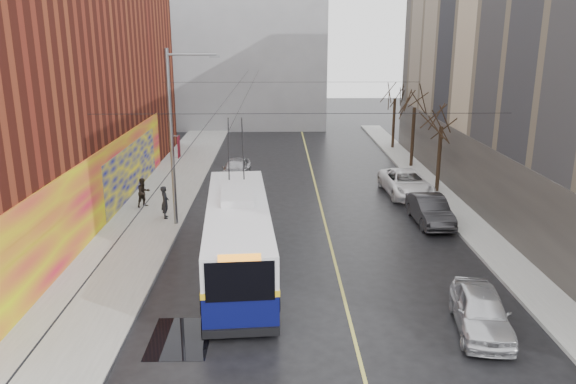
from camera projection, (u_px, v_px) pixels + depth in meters
name	position (u px, v px, depth m)	size (l,w,h in m)	color
ground	(307.00, 319.00, 19.74)	(140.00, 140.00, 0.00)	black
sidewalk_left	(152.00, 213.00, 31.12)	(4.00, 60.00, 0.15)	gray
sidewalk_right	(456.00, 211.00, 31.43)	(2.00, 60.00, 0.15)	gray
lane_line	(320.00, 203.00, 33.24)	(0.12, 50.00, 0.01)	#BFB74C
building_left	(6.00, 84.00, 31.01)	(12.11, 36.00, 14.00)	#571A11
building_far	(231.00, 40.00, 60.45)	(20.50, 12.10, 18.00)	gray
streetlight_pole	(174.00, 134.00, 27.93)	(2.65, 0.60, 9.00)	slate
catenary_wires	(250.00, 95.00, 32.20)	(18.00, 60.00, 0.22)	black
tree_near	(442.00, 114.00, 33.94)	(3.20, 3.20, 6.40)	black
tree_mid	(415.00, 97.00, 40.60)	(3.20, 3.20, 6.68)	black
tree_far	(395.00, 89.00, 47.37)	(3.20, 3.20, 6.57)	black
puddle	(180.00, 338.00, 18.46)	(1.95, 2.74, 0.01)	black
pigeons_flying	(262.00, 95.00, 28.22)	(5.44, 3.89, 2.02)	slate
trolleybus	(238.00, 235.00, 23.41)	(3.47, 12.00, 5.62)	#080B42
parked_car_a	(481.00, 311.00, 18.80)	(1.70, 4.21, 1.44)	silver
parked_car_b	(430.00, 210.00, 29.46)	(1.56, 4.46, 1.47)	#272729
parked_car_c	(406.00, 183.00, 34.70)	(2.52, 5.46, 1.52)	white
following_car	(236.00, 169.00, 38.52)	(1.70, 4.22, 1.44)	#98979C
pedestrian_a	(165.00, 202.00, 29.83)	(0.64, 0.42, 1.76)	black
pedestrian_b	(144.00, 192.00, 31.81)	(0.81, 0.63, 1.66)	black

